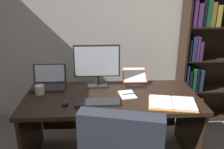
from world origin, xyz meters
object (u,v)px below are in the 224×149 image
object	(u,v)px
monitor	(97,66)
bookshelf	(210,44)
laptop	(49,83)
open_binder	(172,103)
computer_mouse	(65,103)
pen	(129,94)
desk	(111,109)
notepad	(127,95)
reading_stand_with_book	(135,77)
coffee_mug	(40,90)
keyboard	(97,103)

from	to	relation	value
monitor	bookshelf	bearing A→B (deg)	20.25
laptop	open_binder	world-z (taller)	laptop
computer_mouse	pen	world-z (taller)	computer_mouse
monitor	pen	world-z (taller)	monitor
monitor	pen	size ratio (longest dim) A/B	3.54
desk	notepad	size ratio (longest dim) A/B	8.29
monitor	notepad	xyz separation A→B (m)	(0.30, -0.27, -0.23)
desk	reading_stand_with_book	distance (m)	0.46
notepad	coffee_mug	bearing A→B (deg)	174.54
computer_mouse	pen	xyz separation A→B (m)	(0.62, 0.18, -0.01)
computer_mouse	notepad	size ratio (longest dim) A/B	0.50
bookshelf	pen	size ratio (longest dim) A/B	15.51
reading_stand_with_book	pen	distance (m)	0.34
monitor	keyboard	size ratio (longest dim) A/B	1.18
coffee_mug	bookshelf	bearing A→B (deg)	19.37
keyboard	coffee_mug	size ratio (longest dim) A/B	4.49
pen	coffee_mug	distance (m)	0.91
desk	keyboard	size ratio (longest dim) A/B	4.14
bookshelf	keyboard	bearing A→B (deg)	-146.29
bookshelf	reading_stand_with_book	size ratio (longest dim) A/B	8.11
laptop	computer_mouse	xyz separation A→B (m)	(0.23, -0.44, -0.03)
computer_mouse	monitor	bearing A→B (deg)	55.78
computer_mouse	keyboard	bearing A→B (deg)	0.00
computer_mouse	reading_stand_with_book	size ratio (longest dim) A/B	0.39
laptop	open_binder	xyz separation A→B (m)	(1.23, -0.49, -0.04)
monitor	laptop	bearing A→B (deg)	180.00
bookshelf	coffee_mug	xyz separation A→B (m)	(-2.07, -0.73, -0.29)
keyboard	monitor	bearing A→B (deg)	90.00
computer_mouse	coffee_mug	distance (m)	0.39
open_binder	monitor	bearing A→B (deg)	156.51
keyboard	coffee_mug	distance (m)	0.64
desk	computer_mouse	size ratio (longest dim) A/B	16.73
laptop	computer_mouse	world-z (taller)	laptop
desk	keyboard	xyz separation A→B (m)	(-0.14, -0.25, 0.21)
keyboard	computer_mouse	world-z (taller)	computer_mouse
keyboard	pen	bearing A→B (deg)	28.54
desk	bookshelf	bearing A→B (deg)	28.89
monitor	laptop	world-z (taller)	monitor
keyboard	computer_mouse	size ratio (longest dim) A/B	4.04
reading_stand_with_book	coffee_mug	world-z (taller)	reading_stand_with_book
monitor	laptop	size ratio (longest dim) A/B	1.38
notepad	pen	world-z (taller)	pen
bookshelf	keyboard	xyz separation A→B (m)	(-1.48, -0.99, -0.32)
notepad	computer_mouse	bearing A→B (deg)	-163.77
bookshelf	open_binder	xyz separation A→B (m)	(-0.78, -1.04, -0.32)
bookshelf	notepad	bearing A→B (deg)	-145.40
notepad	pen	distance (m)	0.02
notepad	open_binder	bearing A→B (deg)	-29.78
bookshelf	notepad	size ratio (longest dim) A/B	10.34
reading_stand_with_book	pen	bearing A→B (deg)	-107.72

